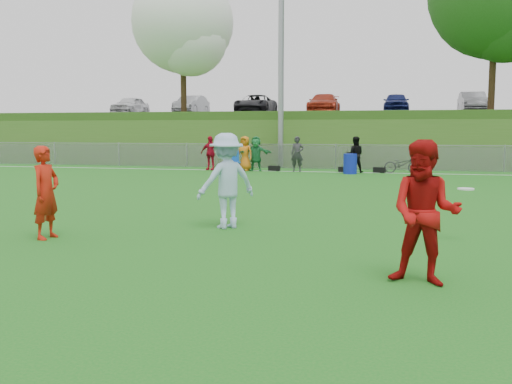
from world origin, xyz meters
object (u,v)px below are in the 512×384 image
(player_blue, at_px, (226,181))
(player_red_center, at_px, (425,213))
(bicycle, at_px, (402,164))
(player_red_left, at_px, (46,192))
(frisbee, at_px, (466,189))
(recycling_bin, at_px, (350,164))

(player_blue, bearing_deg, player_red_center, 94.55)
(player_red_center, bearing_deg, player_blue, 148.63)
(player_blue, bearing_deg, bicycle, -145.50)
(player_red_left, distance_m, player_red_center, 6.94)
(frisbee, height_order, recycling_bin, frisbee)
(player_red_left, height_order, frisbee, player_red_left)
(player_red_left, xyz_separation_m, player_red_center, (6.73, -1.68, 0.09))
(player_red_center, relative_size, recycling_bin, 2.10)
(player_blue, height_order, frisbee, player_blue)
(bicycle, bearing_deg, player_red_left, 157.34)
(player_red_center, distance_m, bicycle, 19.52)
(player_blue, xyz_separation_m, bicycle, (3.84, 15.95, -0.56))
(player_red_left, distance_m, recycling_bin, 17.50)
(player_red_center, xyz_separation_m, recycling_bin, (-2.24, 18.59, -0.50))
(player_red_center, xyz_separation_m, player_blue, (-3.76, 3.57, 0.03))
(player_red_left, distance_m, bicycle, 19.09)
(player_blue, relative_size, frisbee, 6.58)
(recycling_bin, bearing_deg, bicycle, 21.74)
(frisbee, relative_size, recycling_bin, 0.33)
(frisbee, bearing_deg, bicycle, 92.83)
(frisbee, distance_m, bicycle, 16.38)
(player_red_left, height_order, bicycle, player_red_left)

